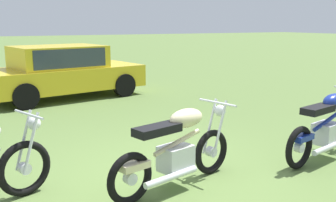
% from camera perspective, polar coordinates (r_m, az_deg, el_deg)
% --- Properties ---
extents(ground_plane, '(120.00, 120.00, 0.00)m').
position_cam_1_polar(ground_plane, '(5.29, -0.07, -11.29)').
color(ground_plane, '#567038').
extents(motorcycle_cream, '(1.96, 0.86, 1.02)m').
position_cam_1_polar(motorcycle_cream, '(4.88, 1.22, -7.12)').
color(motorcycle_cream, black).
rests_on(motorcycle_cream, ground).
extents(motorcycle_blue, '(2.04, 0.83, 1.02)m').
position_cam_1_polar(motorcycle_blue, '(6.42, 22.24, -3.45)').
color(motorcycle_blue, black).
rests_on(motorcycle_blue, ground).
extents(car_yellow, '(4.42, 2.56, 1.43)m').
position_cam_1_polar(car_yellow, '(11.05, -15.28, 4.54)').
color(car_yellow, gold).
rests_on(car_yellow, ground).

